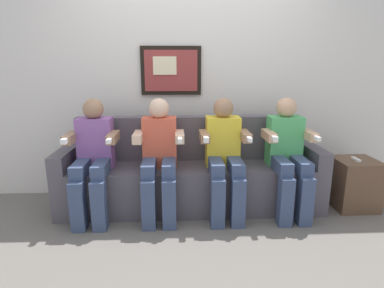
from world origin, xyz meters
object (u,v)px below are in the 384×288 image
object	(u,v)px
person_right_center	(224,153)
person_left_center	(159,154)
couch	(191,177)
spare_remote_on_table	(356,159)
person_leftmost	(93,155)
side_table_right	(354,184)
person_rightmost	(288,152)

from	to	relation	value
person_right_center	person_left_center	bearing A→B (deg)	179.96
couch	spare_remote_on_table	distance (m)	1.64
person_leftmost	spare_remote_on_table	world-z (taller)	person_leftmost
couch	person_leftmost	xyz separation A→B (m)	(-0.91, -0.17, 0.29)
couch	spare_remote_on_table	bearing A→B (deg)	-4.25
side_table_right	spare_remote_on_table	bearing A→B (deg)	-147.00
person_rightmost	spare_remote_on_table	size ratio (longest dim) A/B	8.54
person_left_center	person_right_center	xyz separation A→B (m)	(0.61, -0.00, 0.00)
person_right_center	person_rightmost	world-z (taller)	same
couch	person_leftmost	distance (m)	0.97
person_right_center	side_table_right	world-z (taller)	person_right_center
person_left_center	side_table_right	xyz separation A→B (m)	(1.94, 0.06, -0.36)
person_rightmost	spare_remote_on_table	world-z (taller)	person_rightmost
side_table_right	couch	bearing A→B (deg)	176.24
person_left_center	person_right_center	size ratio (longest dim) A/B	1.00
person_leftmost	side_table_right	size ratio (longest dim) A/B	2.22
couch	person_right_center	bearing A→B (deg)	-29.12
person_right_center	person_rightmost	xyz separation A→B (m)	(0.61, 0.00, 0.00)
person_left_center	person_rightmost	world-z (taller)	same
person_left_center	person_right_center	distance (m)	0.61
person_leftmost	person_left_center	distance (m)	0.61
couch	side_table_right	world-z (taller)	couch
person_leftmost	person_rightmost	xyz separation A→B (m)	(1.82, 0.00, 0.00)
couch	person_left_center	xyz separation A→B (m)	(-0.30, -0.17, 0.29)
person_rightmost	person_left_center	bearing A→B (deg)	179.98
couch	side_table_right	xyz separation A→B (m)	(1.64, -0.11, -0.06)
person_left_center	person_rightmost	distance (m)	1.21
person_right_center	spare_remote_on_table	xyz separation A→B (m)	(1.32, 0.05, -0.10)
person_left_center	spare_remote_on_table	xyz separation A→B (m)	(1.92, 0.05, -0.10)
side_table_right	spare_remote_on_table	world-z (taller)	spare_remote_on_table
person_leftmost	person_right_center	size ratio (longest dim) A/B	1.00
person_right_center	spare_remote_on_table	world-z (taller)	person_right_center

